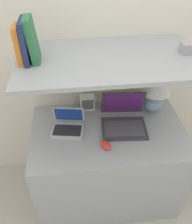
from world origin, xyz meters
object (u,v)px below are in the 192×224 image
(laptop_small, at_px, (68,126))
(shelf_gadget, at_px, (188,48))
(router_box, at_px, (87,102))
(computer_mouse, at_px, (106,145))
(book_green, at_px, (32,40))
(laptop_large, at_px, (124,120))
(table_lamp, at_px, (156,89))
(book_orange, at_px, (19,44))
(book_navy, at_px, (25,42))

(laptop_small, height_order, shelf_gadget, shelf_gadget)
(laptop_small, relative_size, router_box, 1.93)
(computer_mouse, xyz_separation_m, book_green, (-0.40, 0.24, 0.66))
(laptop_large, relative_size, router_box, 2.62)
(table_lamp, distance_m, book_orange, 1.03)
(book_orange, bearing_deg, laptop_large, -2.58)
(table_lamp, bearing_deg, book_green, -171.59)
(laptop_small, xyz_separation_m, book_green, (-0.15, 0.03, 0.65))
(router_box, relative_size, book_green, 0.51)
(table_lamp, xyz_separation_m, laptop_small, (-0.69, -0.15, -0.17))
(computer_mouse, xyz_separation_m, shelf_gadget, (0.54, 0.24, 0.57))
(table_lamp, distance_m, book_navy, 1.01)
(router_box, distance_m, book_navy, 0.73)
(book_orange, xyz_separation_m, book_green, (0.08, 0.00, 0.02))
(router_box, bearing_deg, book_green, -148.66)
(book_green, xyz_separation_m, shelf_gadget, (0.94, 0.00, -0.10))
(laptop_large, height_order, computer_mouse, laptop_large)
(book_orange, relative_size, book_navy, 0.88)
(laptop_small, bearing_deg, shelf_gadget, 2.07)
(book_navy, bearing_deg, book_green, 0.00)
(book_navy, bearing_deg, router_box, 28.37)
(laptop_small, distance_m, shelf_gadget, 0.96)
(book_orange, height_order, book_green, book_green)
(laptop_small, height_order, router_box, laptop_small)
(table_lamp, relative_size, book_green, 1.25)
(table_lamp, distance_m, shelf_gadget, 0.42)
(table_lamp, height_order, laptop_small, table_lamp)
(router_box, xyz_separation_m, book_navy, (-0.36, -0.19, 0.61))
(laptop_large, bearing_deg, book_green, 177.07)
(book_orange, bearing_deg, shelf_gadget, 0.00)
(router_box, height_order, book_green, book_green)
(laptop_small, relative_size, shelf_gadget, 3.00)
(router_box, bearing_deg, book_orange, -153.93)
(table_lamp, bearing_deg, computer_mouse, -140.24)
(book_green, bearing_deg, laptop_small, -10.63)
(book_orange, xyz_separation_m, book_navy, (0.04, 0.00, 0.01))
(table_lamp, height_order, computer_mouse, table_lamp)
(laptop_large, height_order, book_navy, book_navy)
(book_green, bearing_deg, computer_mouse, -30.28)
(table_lamp, xyz_separation_m, computer_mouse, (-0.43, -0.36, -0.18))
(computer_mouse, height_order, book_navy, book_navy)
(book_orange, bearing_deg, book_green, 0.00)
(table_lamp, relative_size, computer_mouse, 2.87)
(table_lamp, height_order, laptop_large, table_lamp)
(laptop_small, distance_m, router_box, 0.28)
(computer_mouse, bearing_deg, laptop_small, 140.58)
(book_navy, height_order, book_green, book_green)
(table_lamp, relative_size, router_box, 2.46)
(laptop_large, bearing_deg, table_lamp, 29.47)
(book_orange, bearing_deg, book_navy, 0.00)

